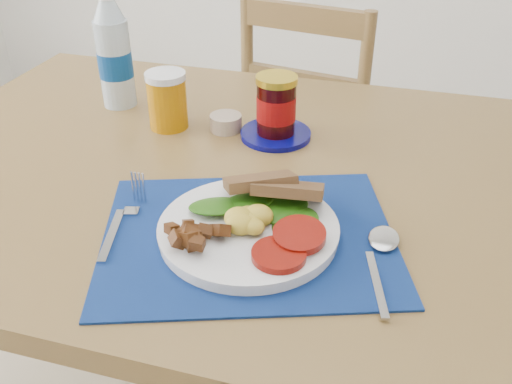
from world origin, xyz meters
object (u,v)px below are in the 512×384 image
chair_far (314,109)px  juice_glass (167,102)px  jam_on_saucer (276,111)px  water_bottle (114,56)px  breakfast_plate (244,226)px

chair_far → juice_glass: 0.68m
chair_far → jam_on_saucer: chair_far is taller
chair_far → water_bottle: (-0.33, -0.53, 0.31)m
breakfast_plate → jam_on_saucer: (-0.04, 0.33, 0.03)m
water_bottle → jam_on_saucer: (0.36, -0.06, -0.05)m
breakfast_plate → juice_glass: bearing=108.2°
chair_far → breakfast_plate: chair_far is taller
water_bottle → juice_glass: bearing=-26.5°
breakfast_plate → jam_on_saucer: bearing=75.8°
breakfast_plate → juice_glass: juice_glass is taller
chair_far → breakfast_plate: size_ratio=4.15×
breakfast_plate → juice_glass: 0.40m
chair_far → water_bottle: 0.70m
chair_far → breakfast_plate: (0.07, -0.92, 0.22)m
breakfast_plate → water_bottle: water_bottle is taller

